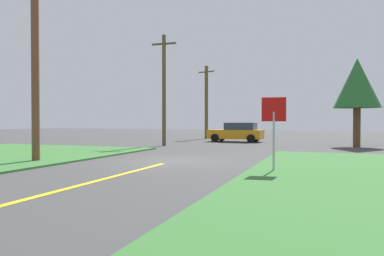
{
  "coord_description": "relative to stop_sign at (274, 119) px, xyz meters",
  "views": [
    {
      "loc": [
        6.15,
        -14.31,
        1.72
      ],
      "look_at": [
        -0.55,
        3.92,
        1.37
      ],
      "focal_mm": 33.88,
      "sensor_mm": 36.0,
      "label": 1
    }
  ],
  "objects": [
    {
      "name": "utility_pole_mid",
      "position": [
        -9.07,
        11.0,
        2.26
      ],
      "size": [
        1.8,
        0.27,
        7.81
      ],
      "color": "brown",
      "rests_on": "ground"
    },
    {
      "name": "utility_pole_near",
      "position": [
        -9.83,
        -0.29,
        2.99
      ],
      "size": [
        1.78,
        0.51,
        9.36
      ],
      "color": "brown",
      "rests_on": "ground"
    },
    {
      "name": "lane_stripe_center",
      "position": [
        -4.54,
        -6.0,
        -1.79
      ],
      "size": [
        0.2,
        14.0,
        0.01
      ],
      "primitive_type": "cube",
      "color": "yellow",
      "rests_on": "ground"
    },
    {
      "name": "pine_tree_center",
      "position": [
        3.67,
        14.8,
        2.5
      ],
      "size": [
        3.08,
        3.08,
        6.04
      ],
      "color": "brown",
      "rests_on": "ground"
    },
    {
      "name": "utility_pole_far",
      "position": [
        -9.56,
        22.28,
        1.94
      ],
      "size": [
        1.77,
        0.6,
        7.27
      ],
      "color": "brown",
      "rests_on": "ground"
    },
    {
      "name": "car_approaching_junction",
      "position": [
        -5.37,
        17.71,
        -0.98
      ],
      "size": [
        4.58,
        2.22,
        1.62
      ],
      "rotation": [
        0.0,
        0.0,
        3.11
      ],
      "color": "orange",
      "rests_on": "ground"
    },
    {
      "name": "stop_sign",
      "position": [
        0.0,
        0.0,
        0.0
      ],
      "size": [
        0.8,
        0.13,
        2.53
      ],
      "rotation": [
        0.0,
        0.0,
        3.26
      ],
      "color": "#9EA0A8",
      "rests_on": "ground"
    },
    {
      "name": "ground_plane",
      "position": [
        -4.54,
        2.0,
        -1.79
      ],
      "size": [
        120.0,
        120.0,
        0.0
      ],
      "primitive_type": "plane",
      "color": "#3F3F3F"
    }
  ]
}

